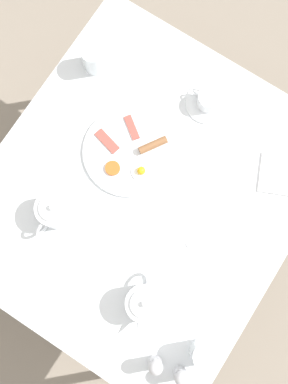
{
  "coord_description": "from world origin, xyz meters",
  "views": [
    {
      "loc": [
        -0.14,
        0.22,
        2.24
      ],
      "look_at": [
        0.0,
        0.0,
        0.76
      ],
      "focal_mm": 42.0,
      "sensor_mm": 36.0,
      "label": 1
    }
  ],
  "objects_px": {
    "pepper_grinder": "(155,366)",
    "knife_by_plate": "(212,228)",
    "teapot_far": "(55,210)",
    "salt_grinder": "(181,376)",
    "water_glass_short": "(94,58)",
    "breakfast_plate": "(130,152)",
    "teacup_with_saucer_left": "(208,100)",
    "napkin_folded": "(284,175)",
    "teapot_near": "(144,302)",
    "water_glass_tall": "(204,354)"
  },
  "relations": [
    {
      "from": "breakfast_plate",
      "to": "salt_grinder",
      "type": "relative_size",
      "value": 2.95
    },
    {
      "from": "teapot_far",
      "to": "pepper_grinder",
      "type": "relative_size",
      "value": 1.88
    },
    {
      "from": "water_glass_tall",
      "to": "water_glass_short",
      "type": "relative_size",
      "value": 1.05
    },
    {
      "from": "salt_grinder",
      "to": "teacup_with_saucer_left",
      "type": "bearing_deg",
      "value": -64.12
    },
    {
      "from": "teapot_far",
      "to": "pepper_grinder",
      "type": "bearing_deg",
      "value": -110.83
    },
    {
      "from": "knife_by_plate",
      "to": "salt_grinder",
      "type": "bearing_deg",
      "value": 108.59
    },
    {
      "from": "water_glass_tall",
      "to": "water_glass_short",
      "type": "height_order",
      "value": "water_glass_tall"
    },
    {
      "from": "water_glass_short",
      "to": "pepper_grinder",
      "type": "relative_size",
      "value": 1.0
    },
    {
      "from": "teapot_near",
      "to": "water_glass_tall",
      "type": "distance_m",
      "value": 0.24
    },
    {
      "from": "teapot_far",
      "to": "pepper_grinder",
      "type": "xyz_separation_m",
      "value": [
        -0.53,
        0.23,
        0.01
      ]
    },
    {
      "from": "breakfast_plate",
      "to": "water_glass_tall",
      "type": "xyz_separation_m",
      "value": [
        -0.55,
        0.42,
        0.05
      ]
    },
    {
      "from": "water_glass_short",
      "to": "knife_by_plate",
      "type": "distance_m",
      "value": 0.71
    },
    {
      "from": "teapot_near",
      "to": "water_glass_short",
      "type": "xyz_separation_m",
      "value": [
        0.59,
        -0.59,
        0.0
      ]
    },
    {
      "from": "breakfast_plate",
      "to": "napkin_folded",
      "type": "bearing_deg",
      "value": -156.06
    },
    {
      "from": "teapot_far",
      "to": "napkin_folded",
      "type": "height_order",
      "value": "teapot_far"
    },
    {
      "from": "breakfast_plate",
      "to": "knife_by_plate",
      "type": "xyz_separation_m",
      "value": [
        -0.37,
        0.07,
        -0.01
      ]
    },
    {
      "from": "teacup_with_saucer_left",
      "to": "salt_grinder",
      "type": "bearing_deg",
      "value": 115.88
    },
    {
      "from": "water_glass_short",
      "to": "napkin_folded",
      "type": "distance_m",
      "value": 0.76
    },
    {
      "from": "breakfast_plate",
      "to": "knife_by_plate",
      "type": "distance_m",
      "value": 0.38
    },
    {
      "from": "salt_grinder",
      "to": "knife_by_plate",
      "type": "distance_m",
      "value": 0.47
    },
    {
      "from": "napkin_folded",
      "to": "teacup_with_saucer_left",
      "type": "bearing_deg",
      "value": -12.5
    },
    {
      "from": "teapot_near",
      "to": "water_glass_short",
      "type": "height_order",
      "value": "teapot_near"
    },
    {
      "from": "teacup_with_saucer_left",
      "to": "water_glass_short",
      "type": "height_order",
      "value": "water_glass_short"
    },
    {
      "from": "teapot_near",
      "to": "water_glass_tall",
      "type": "relative_size",
      "value": 1.73
    },
    {
      "from": "breakfast_plate",
      "to": "teacup_with_saucer_left",
      "type": "distance_m",
      "value": 0.32
    },
    {
      "from": "pepper_grinder",
      "to": "knife_by_plate",
      "type": "relative_size",
      "value": 0.55
    },
    {
      "from": "water_glass_short",
      "to": "teapot_near",
      "type": "bearing_deg",
      "value": 134.7
    },
    {
      "from": "water_glass_tall",
      "to": "knife_by_plate",
      "type": "xyz_separation_m",
      "value": [
        0.17,
        -0.35,
        -0.05
      ]
    },
    {
      "from": "breakfast_plate",
      "to": "pepper_grinder",
      "type": "bearing_deg",
      "value": 129.6
    },
    {
      "from": "teapot_far",
      "to": "breakfast_plate",
      "type": "bearing_deg",
      "value": -14.4
    },
    {
      "from": "teapot_far",
      "to": "water_glass_short",
      "type": "distance_m",
      "value": 0.54
    },
    {
      "from": "teapot_near",
      "to": "salt_grinder",
      "type": "xyz_separation_m",
      "value": [
        -0.21,
        0.12,
        0.01
      ]
    },
    {
      "from": "breakfast_plate",
      "to": "napkin_folded",
      "type": "relative_size",
      "value": 1.52
    },
    {
      "from": "breakfast_plate",
      "to": "salt_grinder",
      "type": "bearing_deg",
      "value": 135.36
    },
    {
      "from": "pepper_grinder",
      "to": "knife_by_plate",
      "type": "bearing_deg",
      "value": -81.7
    },
    {
      "from": "teapot_far",
      "to": "teacup_with_saucer_left",
      "type": "height_order",
      "value": "teapot_far"
    },
    {
      "from": "napkin_folded",
      "to": "teapot_far",
      "type": "bearing_deg",
      "value": 42.16
    },
    {
      "from": "water_glass_short",
      "to": "knife_by_plate",
      "type": "bearing_deg",
      "value": 157.37
    },
    {
      "from": "teapot_near",
      "to": "breakfast_plate",
      "type": "bearing_deg",
      "value": -161.51
    },
    {
      "from": "water_glass_tall",
      "to": "knife_by_plate",
      "type": "distance_m",
      "value": 0.4
    },
    {
      "from": "teapot_near",
      "to": "knife_by_plate",
      "type": "distance_m",
      "value": 0.33
    },
    {
      "from": "pepper_grinder",
      "to": "water_glass_short",
      "type": "bearing_deg",
      "value": -45.57
    },
    {
      "from": "breakfast_plate",
      "to": "salt_grinder",
      "type": "height_order",
      "value": "salt_grinder"
    },
    {
      "from": "teapot_near",
      "to": "pepper_grinder",
      "type": "relative_size",
      "value": 1.81
    },
    {
      "from": "breakfast_plate",
      "to": "water_glass_short",
      "type": "relative_size",
      "value": 2.96
    },
    {
      "from": "breakfast_plate",
      "to": "napkin_folded",
      "type": "height_order",
      "value": "breakfast_plate"
    },
    {
      "from": "teapot_far",
      "to": "salt_grinder",
      "type": "distance_m",
      "value": 0.65
    },
    {
      "from": "water_glass_short",
      "to": "pepper_grinder",
      "type": "distance_m",
      "value": 1.03
    },
    {
      "from": "teacup_with_saucer_left",
      "to": "water_glass_tall",
      "type": "xyz_separation_m",
      "value": [
        -0.42,
        0.72,
        0.03
      ]
    },
    {
      "from": "teacup_with_saucer_left",
      "to": "napkin_folded",
      "type": "bearing_deg",
      "value": 167.5
    }
  ]
}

